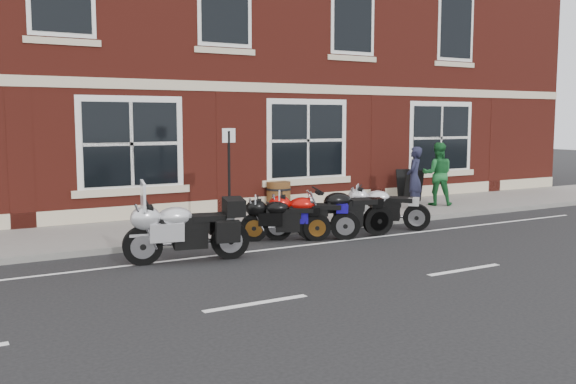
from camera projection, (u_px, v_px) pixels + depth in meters
The scene contains 14 objects.
ground at pixel (360, 241), 13.52m from camera, with size 80.00×80.00×0.00m, color black.
sidewalk at pixel (288, 219), 16.10m from camera, with size 30.00×3.00×0.12m, color slate.
kerb at pixel (323, 229), 14.74m from camera, with size 30.00×0.16×0.12m, color slate.
pub_building at pixel (178, 18), 21.87m from camera, with size 24.00×12.00×12.00m, color #5F1C14.
moto_touring_silver at pixel (183, 228), 11.50m from camera, with size 2.26×0.66×1.50m.
moto_sport_red at pixel (309, 215), 13.62m from camera, with size 1.86×1.14×0.93m.
moto_sport_black at pixel (284, 218), 13.50m from camera, with size 1.75×1.01×0.86m.
moto_sport_silver at pixel (384, 207), 14.97m from camera, with size 1.53×1.53×0.92m.
moto_naked_black at pixel (343, 211), 13.85m from camera, with size 2.24×0.57×1.01m.
pedestrian_left at pixel (414, 178), 17.58m from camera, with size 0.62×0.41×1.70m, color #1C1D32.
pedestrian_right at pixel (438, 174), 18.22m from camera, with size 0.87×0.68×1.79m, color #1C652E.
a_board_sign at pixel (410, 186), 19.05m from camera, with size 0.58×0.38×0.96m, color black, non-canonical shape.
barrel_planter at pixel (279, 196), 17.39m from camera, with size 0.68×0.68×0.76m.
parking_sign at pixel (229, 171), 14.26m from camera, with size 0.32×0.06×2.24m.
Camera 1 is at (-7.99, -10.76, 2.56)m, focal length 40.00 mm.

